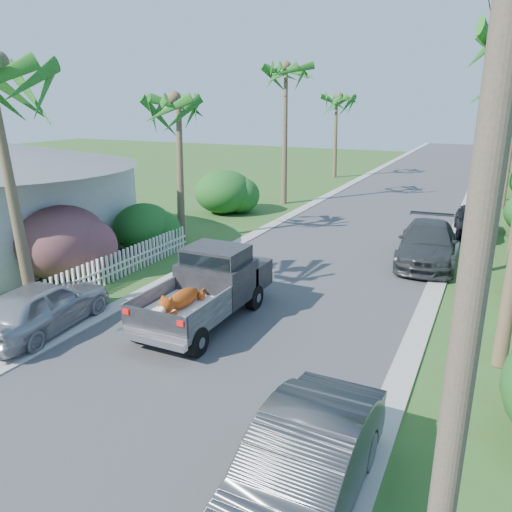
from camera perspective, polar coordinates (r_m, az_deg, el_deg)
The scene contains 20 objects.
ground at distance 10.39m, azimuth -14.01°, elevation -18.86°, with size 120.00×120.00×0.00m, color #365720.
road at distance 32.36m, azimuth 15.20°, elevation 5.88°, with size 8.00×100.00×0.02m, color #38383A.
curb_left at distance 33.38m, azimuth 7.91°, elevation 6.69°, with size 0.60×100.00×0.06m, color #A5A39E.
curb_right at distance 31.89m, azimuth 22.81°, elevation 5.01°, with size 0.60×100.00×0.06m, color #A5A39E.
pickup_truck at distance 14.42m, azimuth -5.09°, elevation -3.23°, with size 1.98×5.12×2.06m.
parked_car_rn at distance 8.16m, azimuth 5.25°, elevation -23.22°, with size 1.57×4.50×1.48m, color #2D3032.
parked_car_rm at distance 20.48m, azimuth 18.99°, elevation 1.35°, with size 2.13×5.25×1.52m, color #2E3133.
parked_car_rf at distance 25.63m, azimuth 23.63°, elevation 3.72°, with size 1.62×4.03×1.37m, color black.
parked_car_ln at distance 14.80m, azimuth -23.22°, elevation -5.33°, with size 1.67×4.16×1.42m, color #A0A1A7.
palm_l_b at distance 22.13m, azimuth -9.03°, elevation 17.31°, with size 4.40×4.40×7.40m.
palm_l_c at distance 30.65m, azimuth 3.46°, elevation 20.70°, with size 4.40×4.40×9.20m.
palm_l_d at distance 42.08m, azimuth 9.28°, elevation 17.56°, with size 4.40×4.40×7.70m.
shrub_l_b at distance 18.83m, azimuth -21.23°, elevation 1.47°, with size 3.00×3.30×2.60m, color #AE185A.
shrub_l_c at distance 21.47m, azimuth -12.73°, elevation 3.23°, with size 2.40×2.64×2.00m, color #164D1F.
shrub_l_d at distance 28.28m, azimuth -3.69°, elevation 7.34°, with size 3.20×3.52×2.40m, color #164D1F.
picket_fence at distance 17.48m, azimuth -18.04°, elevation -2.12°, with size 0.10×11.00×1.00m, color white.
utility_pole_a at distance 4.52m, azimuth 23.55°, elevation -2.70°, with size 1.60×0.26×9.00m.
utility_pole_b at distance 19.34m, azimuth 25.93°, elevation 11.29°, with size 1.60×0.26×9.00m.
utility_pole_c at distance 34.32m, azimuth 26.26°, elevation 13.11°, with size 1.60×0.26×9.00m.
utility_pole_d at distance 49.31m, azimuth 26.38°, elevation 13.83°, with size 1.60×0.26×9.00m.
Camera 1 is at (5.66, -6.29, 6.03)m, focal length 35.00 mm.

